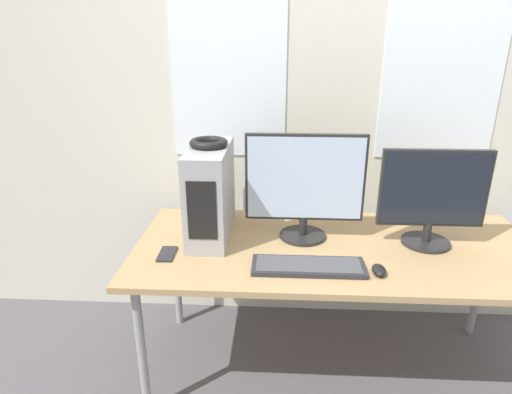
# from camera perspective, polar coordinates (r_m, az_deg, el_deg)

# --- Properties ---
(wall_back) EXTENTS (8.00, 0.07, 2.70)m
(wall_back) POSITION_cam_1_polar(r_m,az_deg,el_deg) (2.38, 10.14, 13.83)
(wall_back) COLOR beige
(wall_back) RESTS_ON ground_plane
(desk) EXTENTS (1.87, 0.82, 0.71)m
(desk) POSITION_cam_1_polar(r_m,az_deg,el_deg) (2.06, 10.64, -7.53)
(desk) COLOR tan
(desk) RESTS_ON ground_plane
(pc_tower) EXTENTS (0.18, 0.48, 0.44)m
(pc_tower) POSITION_cam_1_polar(r_m,az_deg,el_deg) (2.04, -6.08, 0.69)
(pc_tower) COLOR #9E9EA3
(pc_tower) RESTS_ON desk
(headphones) EXTENTS (0.18, 0.18, 0.04)m
(headphones) POSITION_cam_1_polar(r_m,az_deg,el_deg) (1.98, -6.34, 7.19)
(headphones) COLOR black
(headphones) RESTS_ON pc_tower
(monitor_main) EXTENTS (0.55, 0.22, 0.51)m
(monitor_main) POSITION_cam_1_polar(r_m,az_deg,el_deg) (1.99, 6.52, 1.68)
(monitor_main) COLOR black
(monitor_main) RESTS_ON desk
(monitor_right_near) EXTENTS (0.48, 0.22, 0.45)m
(monitor_right_near) POSITION_cam_1_polar(r_m,az_deg,el_deg) (2.08, 22.49, 0.09)
(monitor_right_near) COLOR black
(monitor_right_near) RESTS_ON desk
(keyboard) EXTENTS (0.47, 0.16, 0.02)m
(keyboard) POSITION_cam_1_polar(r_m,az_deg,el_deg) (1.82, 6.98, -9.15)
(keyboard) COLOR #28282D
(keyboard) RESTS_ON desk
(mouse) EXTENTS (0.06, 0.09, 0.03)m
(mouse) POSITION_cam_1_polar(r_m,az_deg,el_deg) (1.84, 16.07, -9.35)
(mouse) COLOR black
(mouse) RESTS_ON desk
(cell_phone) EXTENTS (0.07, 0.14, 0.01)m
(cell_phone) POSITION_cam_1_polar(r_m,az_deg,el_deg) (1.96, -11.78, -7.44)
(cell_phone) COLOR #232328
(cell_phone) RESTS_ON desk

